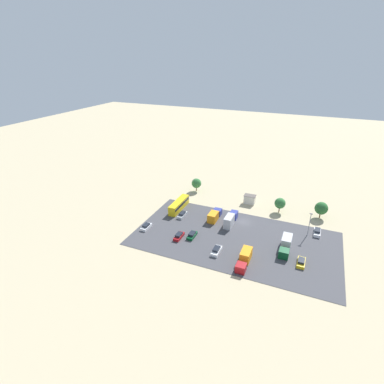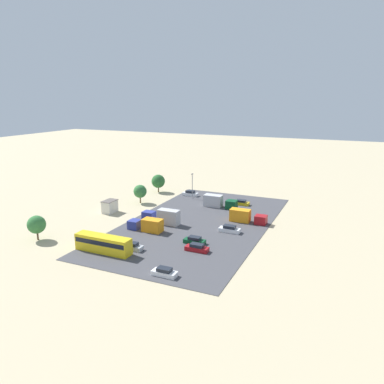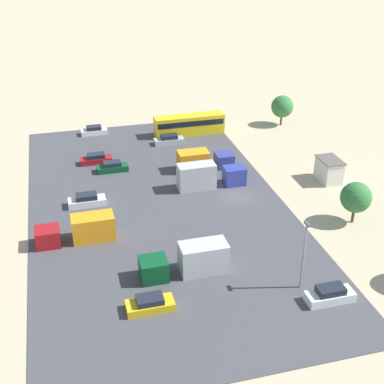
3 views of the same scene
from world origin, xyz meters
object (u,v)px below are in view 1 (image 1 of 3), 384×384
object	(u,v)px
parked_car_5	(317,232)
parked_car_3	(182,215)
parked_truck_3	(244,259)
parked_truck_2	(214,216)
bus	(179,205)
parked_car_4	(146,227)
parked_car_6	(192,235)
parked_car_1	(179,236)
parked_truck_0	(230,219)
parked_car_0	(216,251)
parked_truck_1	(286,245)
shed_building	(250,199)
parked_car_2	(301,262)

from	to	relation	value
parked_car_5	parked_car_3	bearing A→B (deg)	-171.45
parked_truck_3	parked_truck_2	bearing A→B (deg)	-51.30
bus	parked_car_4	distance (m)	15.93
parked_car_6	parked_car_1	bearing A→B (deg)	30.40
parked_truck_0	parked_truck_3	bearing A→B (deg)	-62.77
parked_car_4	parked_car_5	bearing A→B (deg)	19.59
parked_car_1	parked_car_3	size ratio (longest dim) A/B	0.97
parked_car_0	parked_truck_0	xyz separation A→B (m)	(0.89, -16.15, 0.96)
bus	parked_car_6	world-z (taller)	bus
parked_car_6	parked_truck_1	world-z (taller)	parked_truck_1
parked_truck_2	parked_car_3	bearing A→B (deg)	-166.33
parked_truck_3	bus	bearing A→B (deg)	-35.20
bus	parked_car_1	size ratio (longest dim) A/B	2.53
bus	parked_truck_2	world-z (taller)	bus
bus	parked_car_5	bearing A→B (deg)	-177.29
shed_building	parked_truck_3	xyz separation A→B (m)	(-6.73, 34.30, -0.19)
parked_truck_0	parked_truck_2	size ratio (longest dim) A/B	1.15
parked_truck_3	parked_car_1	bearing A→B (deg)	-10.39
parked_truck_0	parked_car_1	bearing A→B (deg)	-130.37
parked_car_1	parked_car_6	bearing A→B (deg)	30.40
shed_building	parked_car_1	distance (m)	33.55
parked_car_1	parked_car_2	world-z (taller)	parked_car_1
parked_car_2	parked_truck_1	size ratio (longest dim) A/B	0.50
parked_car_2	parked_truck_2	xyz separation A→B (m)	(28.39, -13.08, 0.71)
parked_truck_1	parked_truck_2	bearing A→B (deg)	-18.72
parked_truck_1	shed_building	bearing A→B (deg)	-56.63
shed_building	parked_car_6	xyz separation A→B (m)	(10.57, 28.54, -0.93)
parked_car_5	parked_truck_1	distance (m)	14.20
parked_truck_1	parked_truck_2	world-z (taller)	parked_truck_1
parked_car_5	parked_truck_3	bearing A→B (deg)	-127.27
parked_car_5	parked_truck_3	size ratio (longest dim) A/B	0.54
shed_building	parked_car_6	world-z (taller)	shed_building
parked_car_2	parked_truck_2	size ratio (longest dim) A/B	0.56
parked_car_3	parked_car_4	world-z (taller)	parked_car_3
shed_building	parked_car_5	distance (m)	26.55
parked_car_2	parked_car_4	world-z (taller)	parked_car_2
parked_truck_3	parked_car_5	bearing A→B (deg)	-127.27
parked_car_3	parked_truck_1	bearing A→B (deg)	-9.16
parked_truck_0	parked_truck_3	world-z (taller)	parked_truck_0
parked_car_4	parked_truck_3	xyz separation A→B (m)	(-32.36, 4.64, 0.76)
parked_car_0	parked_car_2	distance (m)	22.14
shed_building	parked_truck_3	size ratio (longest dim) A/B	0.47
parked_car_0	parked_truck_2	distance (m)	18.28
parked_car_0	parked_car_3	distance (m)	22.37
parked_truck_2	parked_truck_3	distance (m)	23.55
parked_car_4	parked_truck_2	size ratio (longest dim) A/B	0.53
parked_car_5	parked_truck_0	bearing A→B (deg)	-169.79
parked_car_3	parked_car_6	xyz separation A→B (m)	(-7.86, 10.08, -0.02)
parked_car_2	parked_truck_3	distance (m)	14.68
parked_truck_2	parked_truck_0	bearing A→B (deg)	-8.78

